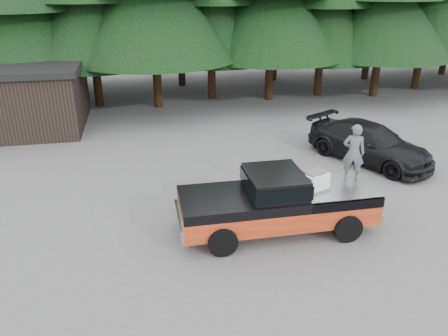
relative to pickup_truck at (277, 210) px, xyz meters
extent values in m
plane|color=#535355|center=(-1.71, 0.32, -0.67)|extent=(120.00, 120.00, 0.00)
cube|color=black|center=(-0.10, 0.00, 0.96)|extent=(1.66, 1.90, 0.59)
cube|color=silver|center=(1.06, -0.10, 0.92)|extent=(0.91, 0.84, 0.51)
imported|color=#4D4E54|center=(2.45, 0.30, 1.57)|extent=(0.78, 0.66, 1.81)
imported|color=black|center=(5.46, 4.57, 0.12)|extent=(4.52, 5.80, 1.57)
cube|color=black|center=(-10.71, 12.32, 0.83)|extent=(8.00, 6.00, 3.00)
camera|label=1|loc=(-3.78, -11.02, 6.40)|focal=35.00mm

